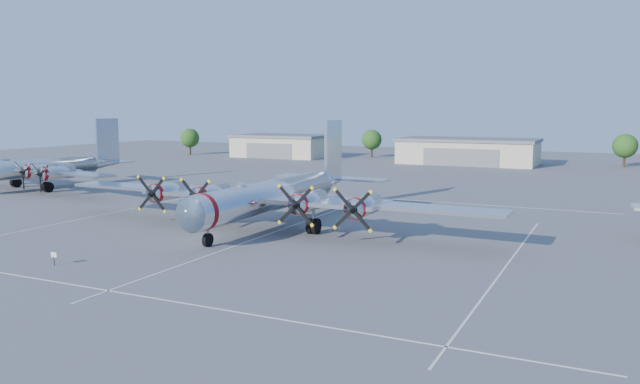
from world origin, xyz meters
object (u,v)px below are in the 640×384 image
at_px(tree_far_west, 190,138).
at_px(tree_east, 625,146).
at_px(tree_west, 372,140).
at_px(info_placard, 54,256).
at_px(bomber_west, 42,189).
at_px(hangar_west, 283,146).
at_px(main_bomber_b29, 274,225).
at_px(hangar_center, 468,151).

height_order(tree_far_west, tree_east, same).
relative_size(tree_west, info_placard, 6.58).
height_order(tree_east, bomber_west, tree_east).
distance_m(tree_west, info_placard, 110.15).
distance_m(hangar_west, info_placard, 107.24).
bearing_deg(bomber_west, tree_far_west, 121.35).
xyz_separation_m(main_bomber_b29, bomber_west, (-45.31, 10.56, 0.00)).
bearing_deg(bomber_west, hangar_center, 67.65).
bearing_deg(info_placard, hangar_center, 80.72).
relative_size(hangar_center, tree_west, 4.31).
bearing_deg(tree_west, hangar_west, -158.11).
xyz_separation_m(hangar_center, tree_east, (30.00, 6.04, 1.51)).
bearing_deg(hangar_center, info_placard, -94.79).
relative_size(tree_west, bomber_west, 0.17).
relative_size(main_bomber_b29, info_placard, 46.22).
relative_size(main_bomber_b29, bomber_west, 1.22).
xyz_separation_m(tree_east, bomber_west, (-77.02, -75.09, -4.22)).
bearing_deg(hangar_west, hangar_center, -0.00).
bearing_deg(hangar_west, main_bomber_b29, -61.46).
height_order(hangar_west, main_bomber_b29, hangar_west).
relative_size(tree_east, bomber_west, 0.17).
bearing_deg(tree_west, info_placard, -81.35).
xyz_separation_m(hangar_center, tree_west, (-25.00, 8.04, 1.51)).
bearing_deg(info_placard, tree_west, 94.16).
distance_m(tree_far_west, info_placard, 114.80).
relative_size(hangar_west, tree_far_west, 3.40).
distance_m(main_bomber_b29, bomber_west, 46.52).
xyz_separation_m(hangar_west, tree_west, (20.00, 8.04, 1.51)).
distance_m(tree_west, bomber_west, 80.28).
xyz_separation_m(tree_east, info_placard, (-38.45, -106.84, -3.51)).
height_order(hangar_center, tree_far_west, tree_far_west).
height_order(tree_west, bomber_west, tree_west).
bearing_deg(tree_far_west, bomber_west, -70.55).
relative_size(hangar_west, tree_west, 3.40).
bearing_deg(tree_east, hangar_west, -175.40).
bearing_deg(bomber_west, info_placard, -27.55).
xyz_separation_m(tree_far_west, info_placard, (61.55, -96.84, -3.51)).
xyz_separation_m(hangar_west, main_bomber_b29, (43.29, -79.61, -2.71)).
relative_size(hangar_west, bomber_west, 0.59).
bearing_deg(bomber_west, tree_west, 85.96).
bearing_deg(hangar_center, main_bomber_b29, -91.23).
distance_m(tree_far_west, tree_east, 100.50).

